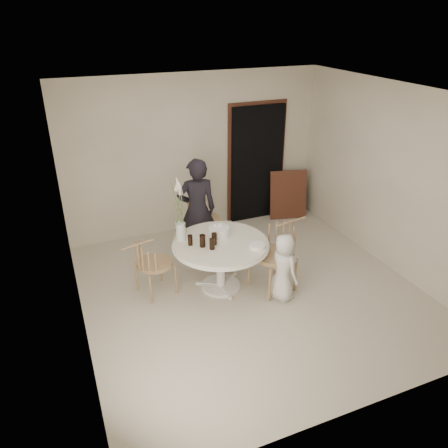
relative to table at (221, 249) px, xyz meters
name	(u,v)px	position (x,y,z in m)	size (l,w,h in m)	color
ground	(250,291)	(0.35, -0.25, -0.62)	(4.50, 4.50, 0.00)	beige
room_shell	(254,183)	(0.35, -0.25, 1.00)	(4.50, 4.50, 4.50)	silver
doorway	(257,164)	(1.50, 1.94, 0.43)	(1.00, 0.10, 2.10)	black
door_trim	(256,160)	(1.50, 1.98, 0.49)	(1.12, 0.03, 2.22)	#582D1E
table	(221,249)	(0.00, 0.00, 0.00)	(1.33, 1.33, 0.73)	white
picture_frame	(288,195)	(2.05, 1.70, -0.16)	(0.68, 0.05, 0.91)	#582D1E
chair_far	(199,212)	(0.15, 1.30, -0.02)	(0.63, 0.66, 0.92)	tan
chair_right	(282,246)	(0.80, -0.27, 0.03)	(0.65, 0.62, 1.00)	tan
chair_left	(147,260)	(-0.99, 0.20, -0.06)	(0.58, 0.56, 0.85)	tan
girl	(197,210)	(-0.02, 0.91, 0.21)	(0.60, 0.39, 1.64)	black
boy	(283,268)	(0.68, -0.56, -0.13)	(0.47, 0.31, 0.96)	white
birthday_cake	(219,232)	(0.04, 0.16, 0.18)	(0.29, 0.29, 0.19)	white
cola_tumbler_a	(202,241)	(-0.27, -0.02, 0.20)	(0.08, 0.08, 0.17)	black
cola_tumbler_b	(212,244)	(-0.18, -0.14, 0.19)	(0.07, 0.07, 0.15)	black
cola_tumbler_c	(190,240)	(-0.41, 0.08, 0.19)	(0.07, 0.07, 0.14)	black
cola_tumbler_d	(214,239)	(-0.10, -0.02, 0.19)	(0.08, 0.08, 0.16)	black
plate_stack	(257,246)	(0.39, -0.34, 0.14)	(0.22, 0.22, 0.05)	white
flower_vase	(180,218)	(-0.48, 0.27, 0.44)	(0.13, 0.13, 0.93)	silver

